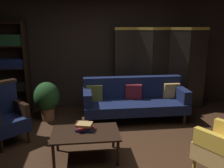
{
  "coord_description": "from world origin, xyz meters",
  "views": [
    {
      "loc": [
        -0.5,
        -3.35,
        2.0
      ],
      "look_at": [
        0.0,
        0.8,
        0.95
      ],
      "focal_mm": 39.29,
      "sensor_mm": 36.0,
      "label": 1
    }
  ],
  "objects_px": {
    "book_red_leather": "(85,127)",
    "bookshelf": "(7,65)",
    "armchair_wing_left": "(5,115)",
    "book_tan_leather": "(84,124)",
    "potted_plant": "(47,98)",
    "velvet_couch": "(134,99)",
    "book_navy_cloth": "(85,129)",
    "coffee_table": "(86,135)",
    "folding_screen": "(161,68)"
  },
  "relations": [
    {
      "from": "coffee_table",
      "to": "book_red_leather",
      "type": "xyz_separation_m",
      "value": [
        -0.01,
        0.07,
        0.11
      ]
    },
    {
      "from": "book_red_leather",
      "to": "velvet_couch",
      "type": "bearing_deg",
      "value": 52.33
    },
    {
      "from": "velvet_couch",
      "to": "armchair_wing_left",
      "type": "distance_m",
      "value": 2.49
    },
    {
      "from": "bookshelf",
      "to": "potted_plant",
      "type": "xyz_separation_m",
      "value": [
        0.89,
        -0.56,
        -0.63
      ]
    },
    {
      "from": "coffee_table",
      "to": "book_navy_cloth",
      "type": "relative_size",
      "value": 4.14
    },
    {
      "from": "bookshelf",
      "to": "book_red_leather",
      "type": "xyz_separation_m",
      "value": [
        1.65,
        -2.1,
        -0.62
      ]
    },
    {
      "from": "velvet_couch",
      "to": "book_navy_cloth",
      "type": "distance_m",
      "value": 1.72
    },
    {
      "from": "folding_screen",
      "to": "bookshelf",
      "type": "height_order",
      "value": "bookshelf"
    },
    {
      "from": "potted_plant",
      "to": "book_tan_leather",
      "type": "bearing_deg",
      "value": -63.82
    },
    {
      "from": "bookshelf",
      "to": "coffee_table",
      "type": "distance_m",
      "value": 2.83
    },
    {
      "from": "bookshelf",
      "to": "potted_plant",
      "type": "height_order",
      "value": "bookshelf"
    },
    {
      "from": "book_navy_cloth",
      "to": "book_red_leather",
      "type": "xyz_separation_m",
      "value": [
        0.0,
        0.0,
        0.04
      ]
    },
    {
      "from": "folding_screen",
      "to": "armchair_wing_left",
      "type": "xyz_separation_m",
      "value": [
        -3.11,
        -1.35,
        -0.5
      ]
    },
    {
      "from": "coffee_table",
      "to": "book_red_leather",
      "type": "height_order",
      "value": "book_red_leather"
    },
    {
      "from": "armchair_wing_left",
      "to": "folding_screen",
      "type": "bearing_deg",
      "value": 23.41
    },
    {
      "from": "velvet_couch",
      "to": "coffee_table",
      "type": "relative_size",
      "value": 2.12
    },
    {
      "from": "velvet_couch",
      "to": "coffee_table",
      "type": "xyz_separation_m",
      "value": [
        -1.04,
        -1.43,
        -0.08
      ]
    },
    {
      "from": "bookshelf",
      "to": "armchair_wing_left",
      "type": "xyz_separation_m",
      "value": [
        0.33,
        -1.48,
        -0.61
      ]
    },
    {
      "from": "velvet_couch",
      "to": "book_tan_leather",
      "type": "height_order",
      "value": "velvet_couch"
    },
    {
      "from": "potted_plant",
      "to": "coffee_table",
      "type": "bearing_deg",
      "value": -64.48
    },
    {
      "from": "folding_screen",
      "to": "velvet_couch",
      "type": "distance_m",
      "value": 1.09
    },
    {
      "from": "potted_plant",
      "to": "book_tan_leather",
      "type": "distance_m",
      "value": 1.72
    },
    {
      "from": "coffee_table",
      "to": "armchair_wing_left",
      "type": "height_order",
      "value": "armchair_wing_left"
    },
    {
      "from": "armchair_wing_left",
      "to": "book_tan_leather",
      "type": "relative_size",
      "value": 4.69
    },
    {
      "from": "bookshelf",
      "to": "armchair_wing_left",
      "type": "height_order",
      "value": "bookshelf"
    },
    {
      "from": "folding_screen",
      "to": "bookshelf",
      "type": "relative_size",
      "value": 1.03
    },
    {
      "from": "bookshelf",
      "to": "coffee_table",
      "type": "height_order",
      "value": "bookshelf"
    },
    {
      "from": "potted_plant",
      "to": "book_navy_cloth",
      "type": "distance_m",
      "value": 1.72
    },
    {
      "from": "book_red_leather",
      "to": "potted_plant",
      "type": "bearing_deg",
      "value": 116.18
    },
    {
      "from": "folding_screen",
      "to": "book_tan_leather",
      "type": "distance_m",
      "value": 2.7
    },
    {
      "from": "velvet_couch",
      "to": "potted_plant",
      "type": "relative_size",
      "value": 2.6
    },
    {
      "from": "velvet_couch",
      "to": "potted_plant",
      "type": "xyz_separation_m",
      "value": [
        -1.81,
        0.18,
        0.02
      ]
    },
    {
      "from": "book_tan_leather",
      "to": "book_navy_cloth",
      "type": "bearing_deg",
      "value": 0.0
    },
    {
      "from": "book_navy_cloth",
      "to": "book_red_leather",
      "type": "relative_size",
      "value": 1.01
    },
    {
      "from": "velvet_couch",
      "to": "coffee_table",
      "type": "bearing_deg",
      "value": -126.0
    },
    {
      "from": "book_navy_cloth",
      "to": "book_tan_leather",
      "type": "height_order",
      "value": "book_tan_leather"
    },
    {
      "from": "bookshelf",
      "to": "book_navy_cloth",
      "type": "relative_size",
      "value": 8.48
    },
    {
      "from": "bookshelf",
      "to": "book_tan_leather",
      "type": "xyz_separation_m",
      "value": [
        1.65,
        -2.1,
        -0.58
      ]
    },
    {
      "from": "coffee_table",
      "to": "armchair_wing_left",
      "type": "xyz_separation_m",
      "value": [
        -1.33,
        0.69,
        0.12
      ]
    },
    {
      "from": "armchair_wing_left",
      "to": "book_tan_leather",
      "type": "xyz_separation_m",
      "value": [
        1.32,
        -0.62,
        0.03
      ]
    },
    {
      "from": "coffee_table",
      "to": "book_tan_leather",
      "type": "xyz_separation_m",
      "value": [
        -0.01,
        0.07,
        0.14
      ]
    },
    {
      "from": "book_red_leather",
      "to": "bookshelf",
      "type": "bearing_deg",
      "value": 128.07
    },
    {
      "from": "velvet_couch",
      "to": "armchair_wing_left",
      "type": "height_order",
      "value": "armchair_wing_left"
    },
    {
      "from": "coffee_table",
      "to": "potted_plant",
      "type": "height_order",
      "value": "potted_plant"
    },
    {
      "from": "folding_screen",
      "to": "book_tan_leather",
      "type": "bearing_deg",
      "value": -132.25
    },
    {
      "from": "folding_screen",
      "to": "coffee_table",
      "type": "distance_m",
      "value": 2.77
    },
    {
      "from": "coffee_table",
      "to": "book_tan_leather",
      "type": "height_order",
      "value": "book_tan_leather"
    },
    {
      "from": "potted_plant",
      "to": "book_red_leather",
      "type": "height_order",
      "value": "potted_plant"
    },
    {
      "from": "armchair_wing_left",
      "to": "book_red_leather",
      "type": "bearing_deg",
      "value": -25.3
    },
    {
      "from": "book_tan_leather",
      "to": "velvet_couch",
      "type": "bearing_deg",
      "value": 52.33
    }
  ]
}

